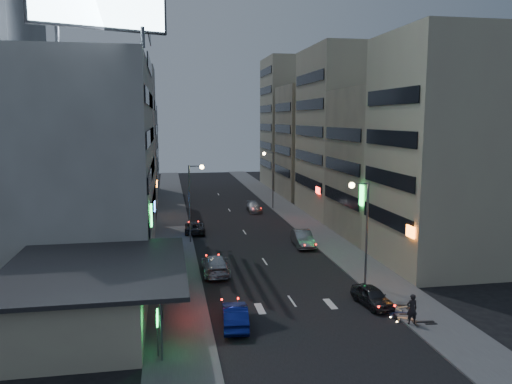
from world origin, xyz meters
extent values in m
plane|color=black|center=(0.00, 0.00, 0.00)|extent=(180.00, 180.00, 0.00)
cube|color=#4C4C4F|center=(-8.00, 30.00, 0.06)|extent=(4.00, 120.00, 0.12)
cube|color=#4C4C4F|center=(8.00, 30.00, 0.06)|extent=(4.00, 120.00, 0.12)
cube|color=tan|center=(-14.00, 2.00, 1.80)|extent=(8.00, 12.00, 3.60)
cube|color=black|center=(-13.00, 2.00, 3.75)|extent=(11.00, 13.00, 0.25)
cube|color=black|center=(-8.90, 2.00, 3.10)|extent=(0.12, 4.00, 0.90)
cube|color=#FF1E14|center=(-8.82, 2.00, 3.10)|extent=(0.04, 3.70, 0.70)
cube|color=#ADADA9|center=(-17.00, 20.00, 9.00)|extent=(14.00, 24.00, 18.00)
cube|color=tan|center=(15.00, 10.50, 10.00)|extent=(10.00, 11.00, 20.00)
cube|color=tan|center=(15.50, 22.00, 8.00)|extent=(11.00, 12.00, 16.00)
cube|color=tan|center=(15.00, 35.00, 11.00)|extent=(10.00, 14.00, 22.00)
cube|color=#ADADA9|center=(-15.50, 45.00, 10.00)|extent=(11.00, 10.00, 20.00)
cube|color=gray|center=(-16.00, 58.00, 7.50)|extent=(12.00, 10.00, 15.00)
cube|color=tan|center=(15.50, 50.00, 9.00)|extent=(11.00, 12.00, 18.00)
cube|color=tan|center=(16.00, 64.00, 12.00)|extent=(12.00, 12.00, 24.00)
cylinder|color=#595B60|center=(-16.00, 10.00, 18.75)|extent=(0.30, 0.30, 1.50)
cylinder|color=#595B60|center=(-10.00, 10.00, 18.75)|extent=(0.30, 0.30, 1.50)
cylinder|color=#595B60|center=(6.30, 6.00, 4.12)|extent=(0.16, 0.16, 8.00)
cylinder|color=#595B60|center=(5.60, 6.00, 8.02)|extent=(1.40, 0.10, 0.10)
sphere|color=#FFD88C|center=(5.00, 6.00, 7.92)|extent=(0.44, 0.44, 0.44)
cylinder|color=#595B60|center=(-6.30, 22.00, 4.12)|extent=(0.16, 0.16, 8.00)
cylinder|color=#595B60|center=(-5.60, 22.00, 8.02)|extent=(1.40, 0.10, 0.10)
sphere|color=#FFD88C|center=(-5.00, 22.00, 7.92)|extent=(0.44, 0.44, 0.44)
cylinder|color=#595B60|center=(6.30, 40.00, 4.12)|extent=(0.16, 0.16, 8.00)
cylinder|color=#595B60|center=(5.60, 40.00, 8.02)|extent=(1.40, 0.10, 0.10)
sphere|color=#FFD88C|center=(5.00, 40.00, 7.92)|extent=(0.44, 0.44, 0.44)
imported|color=#2A2B2F|center=(5.24, 2.21, 0.67)|extent=(2.10, 4.10, 1.33)
imported|color=gray|center=(4.83, 18.74, 0.80)|extent=(1.95, 4.93, 1.60)
imported|color=#28292E|center=(-5.60, 26.54, 0.65)|extent=(2.41, 4.82, 1.31)
imported|color=#96989E|center=(3.25, 38.26, 0.64)|extent=(1.90, 4.47, 1.29)
imported|color=navy|center=(-4.55, 0.42, 0.72)|extent=(1.87, 4.46, 1.43)
imported|color=#ACAFB4|center=(-4.73, 11.30, 0.77)|extent=(2.26, 5.38, 1.55)
imported|color=black|center=(6.30, -1.42, 1.09)|extent=(0.71, 0.47, 1.94)
camera|label=1|loc=(-8.46, -28.85, 12.83)|focal=35.00mm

